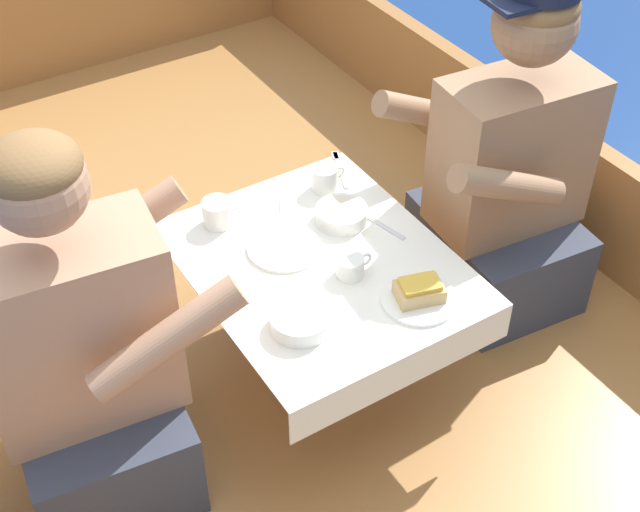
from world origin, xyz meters
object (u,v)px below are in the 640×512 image
(sandwich, at_px, (419,290))
(coffee_cup_center, at_px, (218,212))
(person_port, at_px, (86,363))
(coffee_cup_port, at_px, (351,266))
(coffee_cup_starboard, at_px, (325,178))
(person_starboard, at_px, (507,177))

(sandwich, xyz_separation_m, coffee_cup_center, (-0.26, 0.50, 0.00))
(person_port, relative_size, coffee_cup_port, 9.98)
(person_port, relative_size, sandwich, 7.71)
(sandwich, relative_size, coffee_cup_center, 1.17)
(person_port, distance_m, coffee_cup_starboard, 0.81)
(person_port, height_order, coffee_cup_starboard, person_port)
(sandwich, bearing_deg, coffee_cup_center, 117.77)
(person_starboard, relative_size, coffee_cup_starboard, 9.98)
(person_starboard, bearing_deg, coffee_cup_center, -13.37)
(coffee_cup_port, xyz_separation_m, coffee_cup_center, (-0.18, 0.34, 0.01))
(person_port, distance_m, coffee_cup_center, 0.53)
(sandwich, bearing_deg, coffee_cup_starboard, 84.55)
(person_port, bearing_deg, sandwich, -11.11)
(coffee_cup_port, bearing_deg, sandwich, -61.94)
(person_starboard, distance_m, coffee_cup_starboard, 0.49)
(coffee_cup_center, bearing_deg, person_starboard, -19.04)
(person_port, height_order, coffee_cup_port, person_port)
(person_starboard, bearing_deg, coffee_cup_port, 14.26)
(coffee_cup_port, bearing_deg, coffee_cup_starboard, 67.86)
(sandwich, distance_m, coffee_cup_center, 0.56)
(person_port, xyz_separation_m, sandwich, (0.72, -0.23, 0.04))
(sandwich, height_order, coffee_cup_starboard, coffee_cup_starboard)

